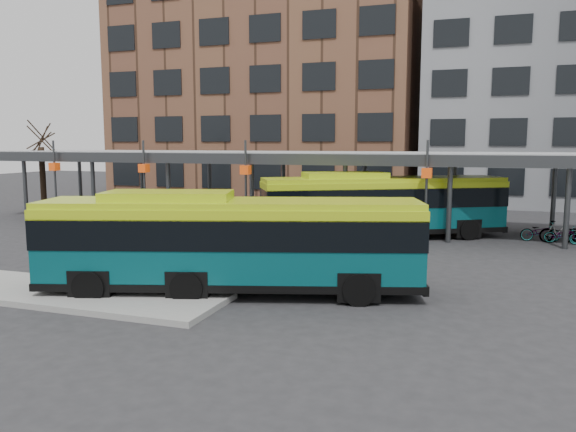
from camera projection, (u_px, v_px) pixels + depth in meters
name	position (u px, v px, depth m)	size (l,w,h in m)	color
ground	(215.00, 283.00, 18.90)	(120.00, 120.00, 0.00)	#28282B
boarding_island	(17.00, 288.00, 17.84)	(14.00, 3.00, 0.18)	gray
canopy	(318.00, 157.00, 30.47)	(40.00, 6.53, 4.80)	#999B9E
tree	(43.00, 178.00, 35.63)	(1.64, 1.64, 5.60)	black
building_brick	(271.00, 72.00, 50.69)	(26.00, 14.00, 22.00)	brown
bus_front	(230.00, 241.00, 17.31)	(11.82, 5.74, 3.20)	#07484E
bus_rear	(382.00, 204.00, 27.43)	(11.58, 7.97, 3.27)	#07484E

